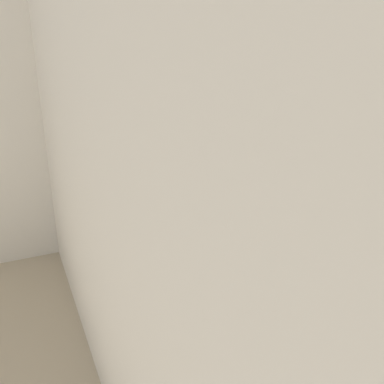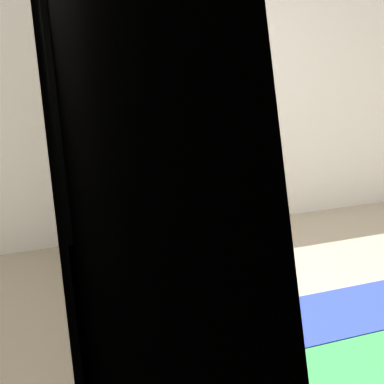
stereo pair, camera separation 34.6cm
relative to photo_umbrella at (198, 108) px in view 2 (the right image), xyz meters
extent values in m
plane|color=tan|center=(0.19, -1.35, -1.37)|extent=(14.00, 14.00, 0.00)
cube|color=silver|center=(0.19, 0.72, -0.07)|extent=(8.00, 0.05, 2.60)
cube|color=silver|center=(-1.04, -0.35, -0.07)|extent=(0.05, 8.00, 2.60)
cube|color=green|center=(0.28, -1.84, -0.97)|extent=(1.44, 0.42, 0.04)
cube|color=#283DAD|center=(0.28, -1.42, -0.97)|extent=(1.44, 0.42, 0.04)
cylinder|color=black|center=(0.00, -0.22, -1.14)|extent=(0.02, 0.02, 0.46)
cylinder|color=black|center=(-0.19, 0.11, -1.14)|extent=(0.02, 0.02, 0.46)
cylinder|color=black|center=(0.19, 0.11, -1.14)|extent=(0.02, 0.02, 0.46)
cylinder|color=black|center=(0.00, 0.00, -0.91)|extent=(0.15, 0.15, 0.02)
cylinder|color=black|center=(0.00, 0.00, -0.45)|extent=(0.02, 0.02, 0.92)
cone|color=silver|center=(0.00, 0.00, 0.01)|extent=(0.81, 0.59, 0.81)
cube|color=slate|center=(-0.70, 0.56, -1.20)|extent=(0.33, 0.16, 0.34)
torus|color=slate|center=(-0.70, 0.56, -0.96)|extent=(0.19, 0.01, 0.19)
ellipsoid|color=#332D28|center=(0.40, 0.36, -1.26)|extent=(0.43, 0.24, 0.24)
cube|color=black|center=(0.40, 0.36, -1.13)|extent=(0.24, 0.04, 0.01)
cylinder|color=#56995B|center=(-0.86, 0.55, -1.07)|extent=(0.10, 0.10, 0.61)
camera|label=1|loc=(-1.38, -3.12, 0.67)|focal=42.00mm
camera|label=2|loc=(-1.06, -3.24, 0.67)|focal=42.00mm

